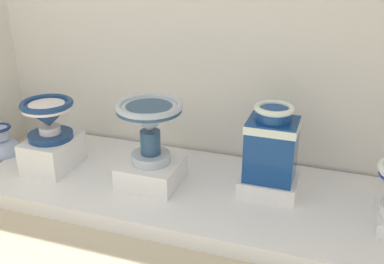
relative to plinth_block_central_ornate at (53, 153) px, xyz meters
The scene contains 8 objects.
display_platform 1.15m from the plinth_block_central_ornate, ahead, with size 3.09×1.02×0.10m, color white.
plinth_block_central_ornate is the anchor object (origin of this frame).
antique_toilet_central_ornate 0.28m from the plinth_block_central_ornate, 90.00° to the right, with size 0.35×0.35×0.27m.
plinth_block_pale_glazed 0.74m from the plinth_block_central_ornate, ahead, with size 0.37×0.38×0.15m, color white.
antique_toilet_pale_glazed 0.81m from the plinth_block_central_ornate, ahead, with size 0.42×0.42×0.40m.
plinth_block_tall_cobalt 1.50m from the plinth_block_central_ornate, ahead, with size 0.36×0.30×0.10m, color white.
antique_toilet_tall_cobalt 1.51m from the plinth_block_central_ornate, ahead, with size 0.31×0.27×0.48m.
decorative_vase_spare 0.52m from the plinth_block_central_ornate, behind, with size 0.28×0.28×0.32m.
Camera 1 is at (2.54, -0.43, 1.57)m, focal length 42.06 mm.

